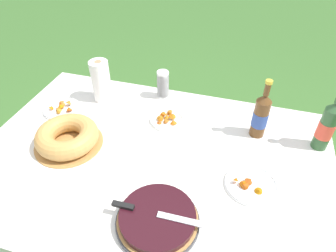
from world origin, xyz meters
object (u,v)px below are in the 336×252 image
berry_tart (158,219)px  cider_bottle_green (327,126)px  cup_stack (163,85)px  paper_towel_roll (101,81)px  cider_bottle_amber (261,115)px  snack_plate_right (62,108)px  serving_knife (150,212)px  snack_plate_left (167,119)px  snack_plate_near (251,184)px  bundt_cake (67,137)px

berry_tart → cider_bottle_green: size_ratio=0.95×
cup_stack → paper_towel_roll: 0.37m
cup_stack → cider_bottle_green: (0.89, -0.20, 0.05)m
cider_bottle_amber → snack_plate_right: (-1.10, -0.11, -0.11)m
cider_bottle_green → snack_plate_right: 1.42m
serving_knife → paper_towel_roll: size_ratio=1.48×
serving_knife → cider_bottle_amber: cider_bottle_amber is taller
berry_tart → snack_plate_left: (-0.15, 0.62, -0.01)m
snack_plate_left → snack_plate_near: bearing=-34.3°
cider_bottle_green → berry_tart: bearing=-135.0°
bundt_cake → snack_plate_near: size_ratio=1.47×
bundt_cake → cider_bottle_amber: bearing=21.0°
cup_stack → cider_bottle_green: cider_bottle_green is taller
berry_tart → bundt_cake: bundt_cake is taller
bundt_cake → snack_plate_right: 0.31m
serving_knife → paper_towel_roll: 0.91m
cider_bottle_green → snack_plate_near: bearing=-131.1°
cider_bottle_amber → snack_plate_near: (-0.00, -0.36, -0.11)m
cider_bottle_amber → snack_plate_near: 0.38m
serving_knife → cider_bottle_green: cider_bottle_green is taller
berry_tart → paper_towel_roll: (-0.58, 0.72, 0.10)m
cider_bottle_amber → snack_plate_left: size_ratio=1.73×
berry_tart → snack_plate_right: bearing=144.4°
snack_plate_near → cider_bottle_amber: bearing=89.7°
berry_tart → snack_plate_right: (-0.77, 0.55, -0.01)m
cup_stack → paper_towel_roll: (-0.34, -0.12, 0.04)m
snack_plate_left → serving_knife: bearing=-79.2°
berry_tart → snack_plate_near: (0.34, 0.29, -0.02)m
snack_plate_near → snack_plate_right: 1.13m
cider_bottle_amber → snack_plate_near: bearing=-90.3°
cup_stack → snack_plate_left: (0.09, -0.23, -0.07)m
bundt_cake → paper_towel_roll: (-0.01, 0.42, 0.08)m
cider_bottle_green → snack_plate_right: cider_bottle_green is taller
cider_bottle_amber → berry_tart: bearing=-117.3°
snack_plate_left → snack_plate_right: same height
cup_stack → snack_plate_near: bearing=-44.0°
bundt_cake → snack_plate_left: (0.43, 0.32, -0.04)m
serving_knife → cider_bottle_amber: 0.75m
snack_plate_near → snack_plate_left: snack_plate_left is taller
snack_plate_near → snack_plate_left: size_ratio=1.23×
snack_plate_left → paper_towel_roll: bearing=166.7°
bundt_cake → serving_knife: bearing=-29.2°
serving_knife → snack_plate_left: (-0.12, 0.62, -0.05)m
snack_plate_near → paper_towel_roll: 1.02m
snack_plate_near → serving_knife: bearing=-141.4°
snack_plate_near → snack_plate_left: bearing=145.7°
serving_knife → snack_plate_right: (-0.74, 0.55, -0.05)m
bundt_cake → snack_plate_near: (0.91, -0.01, -0.04)m
snack_plate_right → paper_towel_roll: (0.18, 0.18, 0.11)m
bundt_cake → paper_towel_roll: paper_towel_roll is taller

